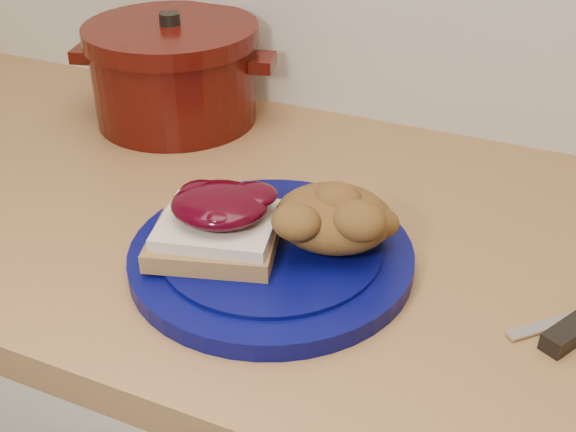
% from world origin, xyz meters
% --- Properties ---
extents(plate, '(0.34, 0.34, 0.02)m').
position_xyz_m(plate, '(-0.04, 1.41, 0.91)').
color(plate, '#050747').
rests_on(plate, wood_countertop).
extents(sandwich, '(0.15, 0.14, 0.06)m').
position_xyz_m(sandwich, '(-0.08, 1.39, 0.95)').
color(sandwich, olive).
rests_on(sandwich, plate).
extents(stuffing_mound, '(0.14, 0.12, 0.06)m').
position_xyz_m(stuffing_mound, '(0.02, 1.44, 0.95)').
color(stuffing_mound, brown).
rests_on(stuffing_mound, plate).
extents(dutch_oven, '(0.30, 0.30, 0.16)m').
position_xyz_m(dutch_oven, '(-0.32, 1.69, 0.97)').
color(dutch_oven, '#3C0A06').
rests_on(dutch_oven, wood_countertop).
extents(pepper_grinder, '(0.08, 0.08, 0.14)m').
position_xyz_m(pepper_grinder, '(-0.34, 1.69, 0.97)').
color(pepper_grinder, black).
rests_on(pepper_grinder, wood_countertop).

